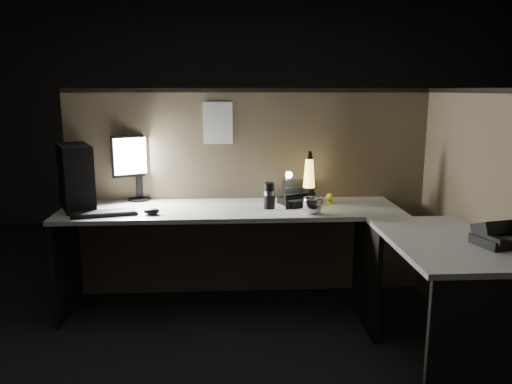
{
  "coord_description": "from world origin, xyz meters",
  "views": [
    {
      "loc": [
        -0.17,
        -2.71,
        1.52
      ],
      "look_at": [
        0.01,
        0.35,
        0.89
      ],
      "focal_mm": 35.0,
      "sensor_mm": 36.0,
      "label": 1
    }
  ],
  "objects": [
    {
      "name": "desk",
      "position": [
        0.18,
        0.25,
        0.58
      ],
      "size": [
        2.6,
        1.6,
        0.73
      ],
      "color": "#B3B1A9",
      "rests_on": "ground"
    },
    {
      "name": "partition_back",
      "position": [
        0.0,
        0.93,
        0.75
      ],
      "size": [
        2.66,
        0.06,
        1.5
      ],
      "primitive_type": "cube",
      "color": "brown",
      "rests_on": "ground"
    },
    {
      "name": "monitor",
      "position": [
        -0.81,
        0.89,
        1.02
      ],
      "size": [
        0.35,
        0.19,
        0.48
      ],
      "rotation": [
        0.0,
        0.0,
        0.43
      ],
      "color": "black",
      "rests_on": "desk"
    },
    {
      "name": "pc_tower",
      "position": [
        -1.19,
        0.65,
        0.95
      ],
      "size": [
        0.34,
        0.45,
        0.43
      ],
      "primitive_type": "cube",
      "rotation": [
        0.0,
        0.0,
        0.42
      ],
      "color": "black",
      "rests_on": "desk"
    },
    {
      "name": "desk_phone",
      "position": [
        1.23,
        -0.3,
        0.78
      ],
      "size": [
        0.26,
        0.26,
        0.13
      ],
      "rotation": [
        0.0,
        0.0,
        0.23
      ],
      "color": "black",
      "rests_on": "desk"
    },
    {
      "name": "pinned_paper",
      "position": [
        -0.23,
        0.9,
        1.28
      ],
      "size": [
        0.21,
        0.0,
        0.3
      ],
      "primitive_type": "cube",
      "color": "white",
      "rests_on": "partition_back"
    },
    {
      "name": "travel_mug",
      "position": [
        0.11,
        0.57,
        0.82
      ],
      "size": [
        0.08,
        0.08,
        0.18
      ],
      "primitive_type": "cylinder",
      "color": "black",
      "rests_on": "desk"
    },
    {
      "name": "lava_lamp",
      "position": [
        0.4,
        0.69,
        0.89
      ],
      "size": [
        0.1,
        0.1,
        0.37
      ],
      "color": "black",
      "rests_on": "desk"
    },
    {
      "name": "organizer",
      "position": [
        0.33,
        0.69,
        0.77
      ],
      "size": [
        0.3,
        0.29,
        0.18
      ],
      "rotation": [
        0.0,
        0.0,
        0.41
      ],
      "color": "black",
      "rests_on": "desk"
    },
    {
      "name": "clip_lamp",
      "position": [
        0.25,
        0.69,
        0.87
      ],
      "size": [
        0.05,
        0.19,
        0.24
      ],
      "color": "white",
      "rests_on": "desk"
    },
    {
      "name": "figurine",
      "position": [
        0.55,
        0.68,
        0.78
      ],
      "size": [
        0.06,
        0.06,
        0.06
      ],
      "primitive_type": "sphere",
      "color": "yellow",
      "rests_on": "desk"
    },
    {
      "name": "keyboard",
      "position": [
        -0.96,
        0.45,
        0.74
      ],
      "size": [
        0.43,
        0.23,
        0.02
      ],
      "primitive_type": "cube",
      "rotation": [
        0.0,
        0.0,
        0.25
      ],
      "color": "black",
      "rests_on": "desk"
    },
    {
      "name": "room_shell",
      "position": [
        0.0,
        0.0,
        1.62
      ],
      "size": [
        6.0,
        6.0,
        6.0
      ],
      "color": "silver",
      "rests_on": "ground"
    },
    {
      "name": "steel_mug",
      "position": [
        0.38,
        0.41,
        0.78
      ],
      "size": [
        0.15,
        0.15,
        0.1
      ],
      "primitive_type": "imported",
      "rotation": [
        0.0,
        0.0,
        -0.17
      ],
      "color": "#B8B8BF",
      "rests_on": "desk"
    },
    {
      "name": "partition_right",
      "position": [
        1.33,
        0.1,
        0.75
      ],
      "size": [
        0.06,
        1.66,
        1.5
      ],
      "primitive_type": "cube",
      "color": "brown",
      "rests_on": "ground"
    },
    {
      "name": "floor",
      "position": [
        0.0,
        0.0,
        0.0
      ],
      "size": [
        6.0,
        6.0,
        0.0
      ],
      "primitive_type": "plane",
      "color": "black",
      "rests_on": "ground"
    },
    {
      "name": "mouse",
      "position": [
        -0.66,
        0.45,
        0.75
      ],
      "size": [
        0.1,
        0.08,
        0.04
      ],
      "primitive_type": "ellipsoid",
      "rotation": [
        0.0,
        0.0,
        0.03
      ],
      "color": "black",
      "rests_on": "desk"
    }
  ]
}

